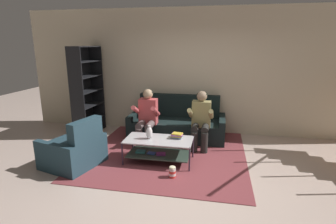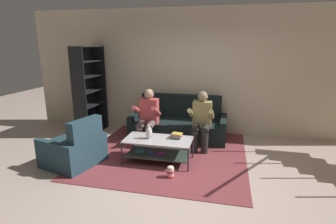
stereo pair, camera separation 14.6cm
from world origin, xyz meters
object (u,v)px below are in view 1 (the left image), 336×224
at_px(book_stack, 177,135).
at_px(armchair, 74,150).
at_px(coffee_table, 158,147).
at_px(vase, 149,132).
at_px(popcorn_tub, 172,172).
at_px(person_seated_left, 147,115).
at_px(person_seated_right, 201,118).
at_px(bookshelf, 86,99).
at_px(couch, 177,124).

distance_m(book_stack, armchair, 1.83).
bearing_deg(armchair, book_stack, 17.81).
bearing_deg(coffee_table, book_stack, 21.99).
distance_m(vase, armchair, 1.35).
bearing_deg(popcorn_tub, person_seated_left, 119.85).
xyz_separation_m(person_seated_right, vase, (-0.86, -0.84, -0.08)).
relative_size(person_seated_left, bookshelf, 0.57).
bearing_deg(couch, bookshelf, -177.06).
height_order(bookshelf, popcorn_tub, bookshelf).
relative_size(coffee_table, bookshelf, 0.59).
bearing_deg(vase, person_seated_left, 108.07).
distance_m(person_seated_right, armchair, 2.49).
xyz_separation_m(book_stack, popcorn_tub, (0.04, -0.67, -0.38)).
height_order(couch, person_seated_right, person_seated_right).
relative_size(vase, bookshelf, 0.12).
distance_m(couch, armchair, 2.37).
distance_m(coffee_table, bookshelf, 2.46).
bearing_deg(couch, popcorn_tub, -83.20).
xyz_separation_m(coffee_table, book_stack, (0.32, 0.13, 0.19)).
relative_size(coffee_table, armchair, 1.13).
bearing_deg(person_seated_right, book_stack, -117.96).
distance_m(couch, coffee_table, 1.38).
xyz_separation_m(couch, popcorn_tub, (0.23, -1.92, -0.20)).
bearing_deg(armchair, coffee_table, 16.84).
bearing_deg(vase, bookshelf, 146.23).
height_order(coffee_table, book_stack, book_stack).
xyz_separation_m(person_seated_left, bookshelf, (-1.61, 0.42, 0.20)).
relative_size(coffee_table, book_stack, 5.53).
height_order(person_seated_left, coffee_table, person_seated_left).
relative_size(vase, armchair, 0.23).
height_order(couch, armchair, couch).
bearing_deg(coffee_table, couch, 84.65).
distance_m(coffee_table, vase, 0.31).
height_order(armchair, popcorn_tub, armchair).
xyz_separation_m(bookshelf, armchair, (0.63, -1.69, -0.55)).
xyz_separation_m(couch, person_seated_right, (0.57, -0.53, 0.33)).
relative_size(couch, bookshelf, 1.05).
xyz_separation_m(person_seated_left, book_stack, (0.76, -0.71, -0.16)).
bearing_deg(armchair, couch, 49.38).
bearing_deg(coffee_table, bookshelf, 148.43).
height_order(person_seated_right, coffee_table, person_seated_right).
height_order(book_stack, popcorn_tub, book_stack).
relative_size(couch, coffee_table, 1.76).
xyz_separation_m(vase, armchair, (-1.25, -0.43, -0.27)).
height_order(person_seated_left, person_seated_right, person_seated_left).
distance_m(book_stack, popcorn_tub, 0.78).
relative_size(couch, armchair, 2.00).
height_order(coffee_table, bookshelf, bookshelf).
relative_size(bookshelf, popcorn_tub, 10.10).
bearing_deg(person_seated_left, vase, -71.93).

